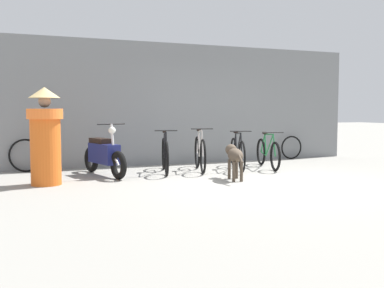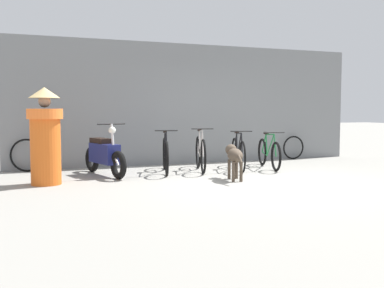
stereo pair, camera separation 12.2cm
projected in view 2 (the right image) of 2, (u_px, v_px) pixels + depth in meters
name	position (u px, v px, depth m)	size (l,w,h in m)	color
ground_plane	(254.00, 181.00, 8.29)	(60.00, 60.00, 0.00)	gray
shop_wall_back	(193.00, 104.00, 11.06)	(8.82, 0.20, 2.90)	slate
bicycle_0	(166.00, 155.00, 9.40)	(0.56, 1.67, 0.91)	black
bicycle_1	(201.00, 153.00, 9.67)	(0.56, 1.62, 0.93)	black
bicycle_2	(238.00, 153.00, 9.86)	(0.60, 1.63, 0.87)	black
bicycle_3	(269.00, 153.00, 10.12)	(0.56, 1.68, 0.83)	black
motorcycle	(104.00, 155.00, 8.97)	(0.65, 1.76, 1.06)	black
stray_dog	(234.00, 155.00, 8.43)	(0.42, 1.04, 0.65)	#4C3F33
person_in_robes	(45.00, 135.00, 7.86)	(0.72, 0.72, 1.71)	orange
spare_tire_left	(27.00, 155.00, 9.50)	(0.69, 0.24, 0.71)	black
spare_tire_right	(293.00, 148.00, 11.92)	(0.63, 0.06, 0.62)	black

